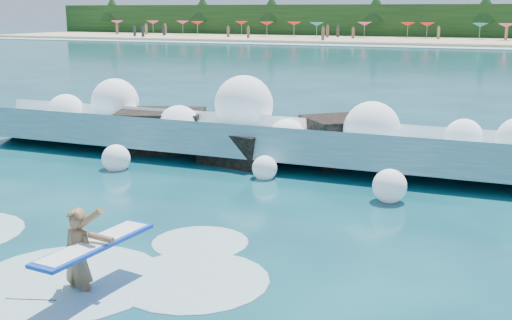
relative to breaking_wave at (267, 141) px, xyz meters
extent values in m
plane|color=#07303F|center=(0.20, -6.91, -0.55)|extent=(200.00, 200.00, 0.00)
cube|color=tan|center=(0.20, 71.09, -0.35)|extent=(140.00, 20.00, 0.40)
cube|color=silver|center=(0.20, 60.09, -0.51)|extent=(140.00, 5.00, 0.08)
cube|color=black|center=(0.20, 81.09, 1.95)|extent=(140.00, 4.00, 5.00)
cube|color=teal|center=(0.00, -0.16, -0.09)|extent=(18.18, 2.77, 1.52)
cube|color=white|center=(0.00, 0.64, 0.36)|extent=(18.18, 1.28, 0.71)
cube|color=black|center=(-3.56, 0.17, -0.07)|extent=(3.05, 2.65, 1.39)
cube|color=black|center=(-0.56, -0.63, -0.17)|extent=(2.21, 1.89, 1.07)
cube|color=black|center=(2.14, 0.57, -0.02)|extent=(2.73, 2.70, 1.50)
imported|color=olive|center=(0.65, -9.34, -0.02)|extent=(0.64, 0.47, 1.59)
cube|color=blue|center=(0.93, -9.29, 0.25)|extent=(0.72, 2.22, 0.05)
cube|color=white|center=(0.93, -9.29, 0.26)|extent=(0.61, 2.03, 0.05)
cylinder|color=black|center=(0.83, -10.54, -0.10)|extent=(0.01, 0.91, 0.43)
sphere|color=white|center=(-6.90, -0.09, 0.40)|extent=(1.20, 1.20, 1.20)
sphere|color=white|center=(-5.41, 0.48, 0.76)|extent=(1.50, 1.50, 1.50)
sphere|color=white|center=(-2.68, -0.28, 0.28)|extent=(1.24, 1.24, 1.24)
sphere|color=white|center=(-0.93, 0.51, 0.91)|extent=(1.73, 1.73, 1.73)
sphere|color=white|center=(0.73, -0.30, 0.18)|extent=(1.07, 1.07, 1.07)
sphere|color=white|center=(3.05, -0.26, 0.58)|extent=(1.49, 1.49, 1.49)
sphere|color=white|center=(5.32, 0.15, 0.45)|extent=(0.98, 0.98, 0.98)
sphere|color=white|center=(-3.32, -2.59, -0.26)|extent=(0.76, 0.76, 0.76)
sphere|color=white|center=(0.72, -1.95, -0.29)|extent=(0.64, 0.64, 0.64)
sphere|color=white|center=(4.05, -2.81, -0.19)|extent=(0.77, 0.77, 0.77)
ellipsoid|color=silver|center=(0.16, -9.05, -0.55)|extent=(3.14, 3.14, 0.16)
ellipsoid|color=silver|center=(2.00, -8.28, -0.55)|extent=(2.48, 2.48, 0.12)
ellipsoid|color=silver|center=(1.33, -6.72, -0.55)|extent=(1.81, 1.81, 0.09)
cone|color=#D43E6D|center=(-55.35, 73.74, 1.70)|extent=(2.00, 2.00, 0.50)
cone|color=#D43E6D|center=(-48.85, 74.19, 1.70)|extent=(2.00, 2.00, 0.50)
cone|color=#D43E6D|center=(-43.99, 75.22, 1.70)|extent=(2.00, 2.00, 0.50)
cone|color=red|center=(-39.86, 72.30, 1.70)|extent=(2.00, 2.00, 0.50)
cone|color=red|center=(-33.58, 74.82, 1.70)|extent=(2.00, 2.00, 0.50)
cone|color=red|center=(-28.56, 72.58, 1.70)|extent=(2.00, 2.00, 0.50)
cone|color=red|center=(-24.69, 73.60, 1.70)|extent=(2.00, 2.00, 0.50)
cone|color=#127371|center=(-20.44, 70.97, 1.70)|extent=(2.00, 2.00, 0.50)
cone|color=#D43E6D|center=(-14.68, 75.24, 1.70)|extent=(2.00, 2.00, 0.50)
cone|color=red|center=(-8.65, 75.53, 1.70)|extent=(2.00, 2.00, 0.50)
cone|color=red|center=(-5.86, 74.46, 1.70)|extent=(2.00, 2.00, 0.50)
cone|color=#127371|center=(0.99, 74.00, 1.70)|extent=(2.00, 2.00, 0.50)
cone|color=#D43E6D|center=(4.24, 72.59, 1.70)|extent=(2.00, 2.00, 0.50)
cube|color=#3F332D|center=(-20.14, 72.04, 0.57)|extent=(0.35, 0.22, 1.44)
cube|color=brown|center=(-46.77, 65.57, 0.57)|extent=(0.35, 0.22, 1.43)
cube|color=#3F332D|center=(-42.34, 67.31, 0.58)|extent=(0.35, 0.22, 1.45)
cube|color=#8C664C|center=(4.73, 70.23, 0.59)|extent=(0.35, 0.22, 1.47)
cube|color=#3F332D|center=(-28.14, 73.81, 0.63)|extent=(0.35, 0.22, 1.55)
cube|color=#3F332D|center=(-36.66, 69.50, 0.61)|extent=(0.35, 0.22, 1.51)
cube|color=#262633|center=(4.28, 74.34, 0.65)|extent=(0.35, 0.22, 1.59)
cube|color=brown|center=(-33.82, 72.82, 0.54)|extent=(0.35, 0.22, 1.38)
cube|color=#3F332D|center=(-53.87, 69.25, 0.65)|extent=(0.35, 0.22, 1.60)
cube|color=#8C664C|center=(-50.46, 62.43, 0.29)|extent=(0.35, 0.22, 1.52)
cube|color=#262633|center=(-20.76, 71.90, 0.63)|extent=(0.35, 0.22, 1.56)
cube|color=#8C664C|center=(-17.35, 63.72, 0.66)|extent=(0.35, 0.22, 1.62)
camera|label=1|loc=(6.54, -16.63, 3.62)|focal=45.00mm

